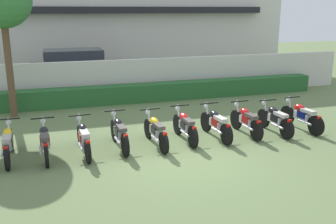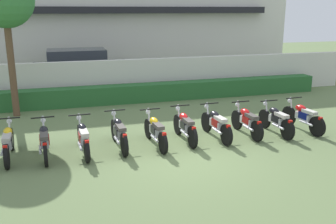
{
  "view_description": "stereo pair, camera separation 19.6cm",
  "coord_description": "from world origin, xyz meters",
  "px_view_note": "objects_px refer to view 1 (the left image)",
  "views": [
    {
      "loc": [
        -3.22,
        -8.62,
        3.73
      ],
      "look_at": [
        0.0,
        1.51,
        0.85
      ],
      "focal_mm": 40.69,
      "sensor_mm": 36.0,
      "label": 1
    },
    {
      "loc": [
        -3.03,
        -8.67,
        3.73
      ],
      "look_at": [
        0.0,
        1.51,
        0.85
      ],
      "focal_mm": 40.69,
      "sensor_mm": 36.0,
      "label": 2
    }
  ],
  "objects_px": {
    "motorcycle_in_row_6": "(216,123)",
    "motorcycle_in_row_9": "(301,116)",
    "tree_near_inspector": "(2,0)",
    "motorcycle_in_row_3": "(119,133)",
    "motorcycle_in_row_5": "(185,126)",
    "motorcycle_in_row_4": "(156,131)",
    "motorcycle_in_row_1": "(45,141)",
    "motorcycle_in_row_0": "(8,143)",
    "motorcycle_in_row_2": "(83,138)",
    "motorcycle_in_row_8": "(275,119)",
    "parked_car": "(77,69)",
    "motorcycle_in_row_7": "(246,120)"
  },
  "relations": [
    {
      "from": "tree_near_inspector",
      "to": "motorcycle_in_row_6",
      "type": "height_order",
      "value": "tree_near_inspector"
    },
    {
      "from": "motorcycle_in_row_0",
      "to": "motorcycle_in_row_1",
      "type": "relative_size",
      "value": 1.04
    },
    {
      "from": "motorcycle_in_row_1",
      "to": "motorcycle_in_row_8",
      "type": "bearing_deg",
      "value": -91.85
    },
    {
      "from": "tree_near_inspector",
      "to": "motorcycle_in_row_4",
      "type": "height_order",
      "value": "tree_near_inspector"
    },
    {
      "from": "motorcycle_in_row_4",
      "to": "motorcycle_in_row_6",
      "type": "distance_m",
      "value": 1.89
    },
    {
      "from": "motorcycle_in_row_7",
      "to": "motorcycle_in_row_9",
      "type": "bearing_deg",
      "value": -93.97
    },
    {
      "from": "motorcycle_in_row_0",
      "to": "motorcycle_in_row_5",
      "type": "xyz_separation_m",
      "value": [
        4.78,
        0.03,
        0.0
      ]
    },
    {
      "from": "motorcycle_in_row_7",
      "to": "motorcycle_in_row_2",
      "type": "bearing_deg",
      "value": 90.16
    },
    {
      "from": "motorcycle_in_row_0",
      "to": "motorcycle_in_row_8",
      "type": "relative_size",
      "value": 1.06
    },
    {
      "from": "motorcycle_in_row_3",
      "to": "motorcycle_in_row_5",
      "type": "xyz_separation_m",
      "value": [
        1.94,
        0.04,
        -0.0
      ]
    },
    {
      "from": "tree_near_inspector",
      "to": "motorcycle_in_row_7",
      "type": "height_order",
      "value": "tree_near_inspector"
    },
    {
      "from": "motorcycle_in_row_4",
      "to": "motorcycle_in_row_9",
      "type": "xyz_separation_m",
      "value": [
        4.82,
        0.02,
        0.01
      ]
    },
    {
      "from": "motorcycle_in_row_2",
      "to": "motorcycle_in_row_0",
      "type": "bearing_deg",
      "value": 82.4
    },
    {
      "from": "motorcycle_in_row_6",
      "to": "motorcycle_in_row_9",
      "type": "bearing_deg",
      "value": -94.34
    },
    {
      "from": "motorcycle_in_row_5",
      "to": "motorcycle_in_row_7",
      "type": "xyz_separation_m",
      "value": [
        1.97,
        -0.04,
        -0.0
      ]
    },
    {
      "from": "motorcycle_in_row_4",
      "to": "motorcycle_in_row_3",
      "type": "bearing_deg",
      "value": 81.62
    },
    {
      "from": "motorcycle_in_row_6",
      "to": "motorcycle_in_row_8",
      "type": "bearing_deg",
      "value": -96.57
    },
    {
      "from": "motorcycle_in_row_3",
      "to": "motorcycle_in_row_7",
      "type": "height_order",
      "value": "motorcycle_in_row_3"
    },
    {
      "from": "motorcycle_in_row_1",
      "to": "motorcycle_in_row_4",
      "type": "distance_m",
      "value": 2.97
    },
    {
      "from": "tree_near_inspector",
      "to": "motorcycle_in_row_3",
      "type": "distance_m",
      "value": 6.38
    },
    {
      "from": "motorcycle_in_row_3",
      "to": "motorcycle_in_row_2",
      "type": "bearing_deg",
      "value": 95.22
    },
    {
      "from": "motorcycle_in_row_7",
      "to": "motorcycle_in_row_8",
      "type": "relative_size",
      "value": 1.0
    },
    {
      "from": "motorcycle_in_row_2",
      "to": "tree_near_inspector",
      "type": "bearing_deg",
      "value": 21.24
    },
    {
      "from": "tree_near_inspector",
      "to": "motorcycle_in_row_1",
      "type": "height_order",
      "value": "tree_near_inspector"
    },
    {
      "from": "motorcycle_in_row_2",
      "to": "motorcycle_in_row_4",
      "type": "distance_m",
      "value": 1.99
    },
    {
      "from": "parked_car",
      "to": "tree_near_inspector",
      "type": "xyz_separation_m",
      "value": [
        -2.63,
        -4.38,
        3.08
      ]
    },
    {
      "from": "motorcycle_in_row_5",
      "to": "motorcycle_in_row_6",
      "type": "relative_size",
      "value": 0.96
    },
    {
      "from": "tree_near_inspector",
      "to": "motorcycle_in_row_0",
      "type": "bearing_deg",
      "value": -87.73
    },
    {
      "from": "motorcycle_in_row_3",
      "to": "motorcycle_in_row_4",
      "type": "height_order",
      "value": "motorcycle_in_row_3"
    },
    {
      "from": "motorcycle_in_row_1",
      "to": "motorcycle_in_row_3",
      "type": "bearing_deg",
      "value": -88.18
    },
    {
      "from": "motorcycle_in_row_2",
      "to": "motorcycle_in_row_3",
      "type": "relative_size",
      "value": 0.99
    },
    {
      "from": "motorcycle_in_row_1",
      "to": "motorcycle_in_row_6",
      "type": "xyz_separation_m",
      "value": [
        4.86,
        0.13,
        -0.0
      ]
    },
    {
      "from": "motorcycle_in_row_3",
      "to": "parked_car",
      "type": "bearing_deg",
      "value": 0.08
    },
    {
      "from": "parked_car",
      "to": "motorcycle_in_row_8",
      "type": "relative_size",
      "value": 2.44
    },
    {
      "from": "parked_car",
      "to": "motorcycle_in_row_6",
      "type": "distance_m",
      "value": 9.34
    },
    {
      "from": "motorcycle_in_row_9",
      "to": "tree_near_inspector",
      "type": "bearing_deg",
      "value": 58.63
    },
    {
      "from": "motorcycle_in_row_2",
      "to": "motorcycle_in_row_5",
      "type": "distance_m",
      "value": 2.93
    },
    {
      "from": "motorcycle_in_row_8",
      "to": "motorcycle_in_row_9",
      "type": "xyz_separation_m",
      "value": [
        1.0,
        0.05,
        0.0
      ]
    },
    {
      "from": "motorcycle_in_row_1",
      "to": "motorcycle_in_row_2",
      "type": "xyz_separation_m",
      "value": [
        0.97,
        -0.01,
        -0.01
      ]
    },
    {
      "from": "motorcycle_in_row_0",
      "to": "motorcycle_in_row_6",
      "type": "xyz_separation_m",
      "value": [
        5.74,
        -0.01,
        0.0
      ]
    },
    {
      "from": "motorcycle_in_row_8",
      "to": "motorcycle_in_row_4",
      "type": "bearing_deg",
      "value": 87.8
    },
    {
      "from": "motorcycle_in_row_1",
      "to": "motorcycle_in_row_4",
      "type": "bearing_deg",
      "value": -91.25
    },
    {
      "from": "motorcycle_in_row_3",
      "to": "motorcycle_in_row_4",
      "type": "distance_m",
      "value": 1.02
    },
    {
      "from": "tree_near_inspector",
      "to": "motorcycle_in_row_1",
      "type": "xyz_separation_m",
      "value": [
        1.06,
        -4.48,
        -3.56
      ]
    },
    {
      "from": "motorcycle_in_row_1",
      "to": "motorcycle_in_row_7",
      "type": "distance_m",
      "value": 5.87
    },
    {
      "from": "motorcycle_in_row_7",
      "to": "motorcycle_in_row_8",
      "type": "distance_m",
      "value": 0.94
    },
    {
      "from": "parked_car",
      "to": "motorcycle_in_row_6",
      "type": "relative_size",
      "value": 2.31
    },
    {
      "from": "tree_near_inspector",
      "to": "motorcycle_in_row_3",
      "type": "relative_size",
      "value": 2.59
    },
    {
      "from": "motorcycle_in_row_8",
      "to": "motorcycle_in_row_9",
      "type": "height_order",
      "value": "motorcycle_in_row_9"
    },
    {
      "from": "motorcycle_in_row_3",
      "to": "motorcycle_in_row_6",
      "type": "xyz_separation_m",
      "value": [
        2.9,
        0.0,
        -0.0
      ]
    }
  ]
}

